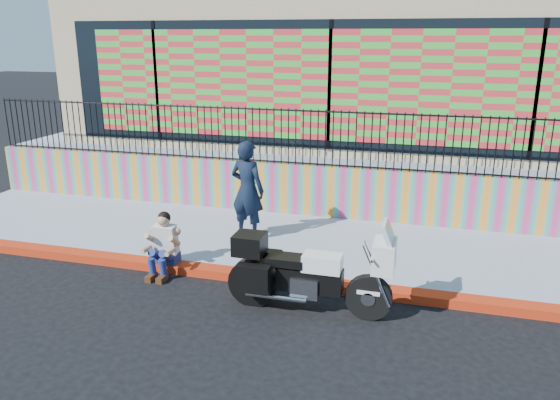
% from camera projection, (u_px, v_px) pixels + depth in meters
% --- Properties ---
extents(ground, '(90.00, 90.00, 0.00)m').
position_uv_depth(ground, '(279.00, 284.00, 8.98)').
color(ground, black).
rests_on(ground, ground).
extents(red_curb, '(16.00, 0.30, 0.15)m').
position_uv_depth(red_curb, '(279.00, 279.00, 8.96)').
color(red_curb, '#B42A0C').
rests_on(red_curb, ground).
extents(sidewalk, '(16.00, 3.00, 0.15)m').
position_uv_depth(sidewalk, '(302.00, 244.00, 10.48)').
color(sidewalk, '#8690A1').
rests_on(sidewalk, ground).
extents(mural_wall, '(16.00, 0.20, 1.10)m').
position_uv_depth(mural_wall, '(320.00, 191.00, 11.77)').
color(mural_wall, '#D53878').
rests_on(mural_wall, sidewalk).
extents(metal_fence, '(15.80, 0.04, 1.20)m').
position_uv_depth(metal_fence, '(321.00, 138.00, 11.44)').
color(metal_fence, black).
rests_on(metal_fence, mural_wall).
extents(elevated_platform, '(16.00, 10.00, 1.25)m').
position_uv_depth(elevated_platform, '(354.00, 149.00, 16.49)').
color(elevated_platform, '#8690A1').
rests_on(elevated_platform, ground).
extents(storefront_building, '(14.00, 8.06, 4.00)m').
position_uv_depth(storefront_building, '(356.00, 60.00, 15.53)').
color(storefront_building, tan).
rests_on(storefront_building, elevated_platform).
extents(police_motorcycle, '(2.40, 0.79, 1.50)m').
position_uv_depth(police_motorcycle, '(307.00, 272.00, 7.93)').
color(police_motorcycle, black).
rests_on(police_motorcycle, ground).
extents(police_officer, '(0.78, 0.60, 1.91)m').
position_uv_depth(police_officer, '(247.00, 190.00, 10.36)').
color(police_officer, black).
rests_on(police_officer, sidewalk).
extents(seated_man, '(0.54, 0.71, 1.06)m').
position_uv_depth(seated_man, '(162.00, 250.00, 9.19)').
color(seated_man, navy).
rests_on(seated_man, ground).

